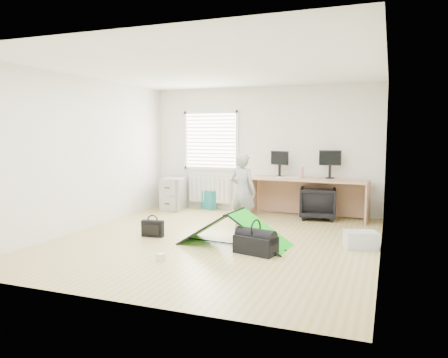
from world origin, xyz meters
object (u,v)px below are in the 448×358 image
(storage_crate, at_px, (361,240))
(laptop_bag, at_px, (153,229))
(filing_cabinet, at_px, (174,194))
(monitor_left, at_px, (280,167))
(duffel_bag, at_px, (256,245))
(monitor_right, at_px, (330,168))
(thermos, at_px, (302,172))
(desk, at_px, (307,199))
(kite, at_px, (234,228))
(person, at_px, (243,192))
(office_chair, at_px, (318,203))

(storage_crate, relative_size, laptop_bag, 1.26)
(filing_cabinet, relative_size, storage_crate, 1.56)
(monitor_left, bearing_deg, duffel_bag, -62.38)
(monitor_left, xyz_separation_m, monitor_right, (1.02, 0.04, 0.01))
(laptop_bag, bearing_deg, thermos, 45.86)
(filing_cabinet, distance_m, monitor_left, 2.45)
(desk, bearing_deg, monitor_right, 29.00)
(kite, bearing_deg, monitor_right, 73.89)
(desk, distance_m, kite, 2.59)
(person, bearing_deg, desk, -108.56)
(thermos, distance_m, duffel_bag, 3.07)
(filing_cabinet, distance_m, monitor_right, 3.45)
(office_chair, xyz_separation_m, kite, (-0.88, -2.52, -0.06))
(kite, relative_size, duffel_bag, 2.83)
(duffel_bag, bearing_deg, filing_cabinet, 149.30)
(monitor_left, bearing_deg, filing_cabinet, -154.57)
(filing_cabinet, xyz_separation_m, kite, (2.30, -2.45, -0.10))
(desk, xyz_separation_m, filing_cabinet, (-2.96, -0.05, -0.04))
(thermos, distance_m, person, 1.76)
(desk, height_order, duffel_bag, desk)
(kite, bearing_deg, filing_cabinet, 138.87)
(filing_cabinet, relative_size, person, 0.52)
(duffel_bag, bearing_deg, storage_crate, 45.85)
(thermos, xyz_separation_m, storage_crate, (1.29, -2.14, -0.79))
(filing_cabinet, bearing_deg, laptop_bag, -80.40)
(desk, bearing_deg, duffel_bag, -91.23)
(filing_cabinet, relative_size, office_chair, 1.02)
(filing_cabinet, distance_m, kite, 3.36)
(filing_cabinet, distance_m, duffel_bag, 3.93)
(monitor_left, xyz_separation_m, office_chair, (0.82, -0.14, -0.68))
(kite, distance_m, storage_crate, 1.90)
(filing_cabinet, xyz_separation_m, duffel_bag, (2.75, -2.80, -0.23))
(person, relative_size, laptop_bag, 3.75)
(office_chair, distance_m, storage_crate, 2.26)
(monitor_right, xyz_separation_m, laptop_bag, (-2.52, -2.68, -0.88))
(storage_crate, bearing_deg, office_chair, 115.08)
(desk, distance_m, monitor_right, 0.77)
(monitor_right, distance_m, storage_crate, 2.51)
(person, relative_size, duffel_bag, 2.32)
(monitor_left, distance_m, kite, 2.76)
(monitor_left, bearing_deg, storage_crate, -30.63)
(monitor_left, bearing_deg, kite, -71.04)
(desk, relative_size, thermos, 10.73)
(storage_crate, height_order, laptop_bag, laptop_bag)
(office_chair, height_order, laptop_bag, office_chair)
(thermos, xyz_separation_m, person, (-0.75, -1.58, -0.23))
(filing_cabinet, distance_m, laptop_bag, 2.58)
(thermos, height_order, laptop_bag, thermos)
(monitor_right, xyz_separation_m, office_chair, (-0.20, -0.18, -0.69))
(filing_cabinet, bearing_deg, monitor_left, -4.64)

